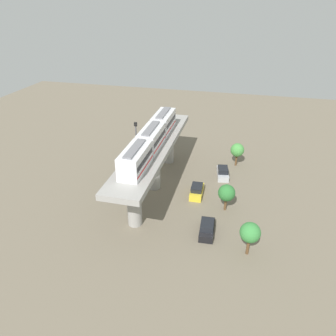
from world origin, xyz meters
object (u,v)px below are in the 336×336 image
object	(u,v)px
train	(151,139)
tree_near_viaduct	(250,233)
parked_car_yellow	(197,191)
signal_post	(137,149)
parked_car_silver	(223,173)
parked_car_black	(207,228)
tree_far_corner	(237,150)
tree_mid_lot	(227,193)

from	to	relation	value
train	tree_near_viaduct	world-z (taller)	train
train	parked_car_yellow	xyz separation A→B (m)	(-6.93, -0.62, -8.28)
signal_post	parked_car_silver	bearing A→B (deg)	-162.72
tree_near_viaduct	signal_post	size ratio (longest dim) A/B	0.44
train	tree_near_viaduct	size ratio (longest dim) A/B	4.61
parked_car_black	tree_far_corner	xyz separation A→B (m)	(-2.60, -19.86, 2.29)
tree_near_viaduct	tree_far_corner	xyz separation A→B (m)	(2.58, -22.41, -0.16)
parked_car_black	tree_far_corner	world-z (taller)	tree_far_corner
tree_mid_lot	tree_near_viaduct	bearing A→B (deg)	111.85
tree_mid_lot	signal_post	size ratio (longest dim) A/B	0.41
train	tree_far_corner	bearing A→B (deg)	-135.68
parked_car_yellow	tree_far_corner	bearing A→B (deg)	-116.65
tree_near_viaduct	signal_post	distance (m)	22.79
parked_car_silver	tree_far_corner	world-z (taller)	tree_far_corner
parked_car_yellow	parked_car_black	bearing A→B (deg)	106.19
parked_car_yellow	signal_post	distance (m)	11.65
tree_near_viaduct	parked_car_black	bearing A→B (deg)	-26.23
tree_far_corner	signal_post	distance (m)	18.20
tree_mid_lot	tree_far_corner	world-z (taller)	tree_far_corner
parked_car_yellow	tree_far_corner	size ratio (longest dim) A/B	0.99
parked_car_yellow	parked_car_black	distance (m)	8.94
parked_car_yellow	parked_car_silver	size ratio (longest dim) A/B	0.96
parked_car_black	signal_post	bearing A→B (deg)	-42.88
parked_car_silver	tree_mid_lot	bearing A→B (deg)	88.14
tree_mid_lot	signal_post	world-z (taller)	signal_post
parked_car_yellow	tree_far_corner	distance (m)	12.73
parked_car_yellow	signal_post	size ratio (longest dim) A/B	0.42
parked_car_black	tree_near_viaduct	distance (m)	6.27
tree_near_viaduct	tree_far_corner	world-z (taller)	tree_near_viaduct
train	tree_far_corner	distance (m)	18.14
tree_near_viaduct	tree_mid_lot	bearing A→B (deg)	-68.15
parked_car_black	tree_far_corner	size ratio (longest dim) A/B	1.00
parked_car_yellow	parked_car_black	size ratio (longest dim) A/B	0.99
parked_car_yellow	parked_car_silver	xyz separation A→B (m)	(-3.35, -6.66, 0.00)
parked_car_silver	tree_near_viaduct	bearing A→B (deg)	95.09
train	parked_car_silver	world-z (taller)	train
tree_mid_lot	tree_far_corner	xyz separation A→B (m)	(-0.73, -14.15, 0.19)
parked_car_black	tree_near_viaduct	size ratio (longest dim) A/B	0.96
parked_car_yellow	parked_car_black	world-z (taller)	same
parked_car_silver	tree_near_viaduct	size ratio (longest dim) A/B	1.00
train	signal_post	xyz separation A→B (m)	(3.40, -3.02, -3.45)
train	signal_post	bearing A→B (deg)	-41.59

